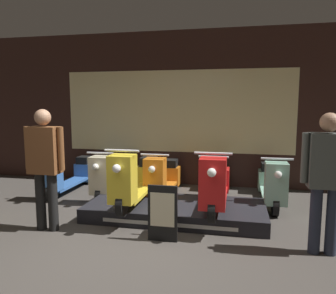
% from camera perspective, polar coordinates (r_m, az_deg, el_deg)
% --- Properties ---
extents(ground_plane, '(30.00, 30.00, 0.00)m').
position_cam_1_polar(ground_plane, '(4.10, -7.46, -17.11)').
color(ground_plane, '#423D38').
extents(shop_wall_back, '(8.74, 0.09, 3.20)m').
position_cam_1_polar(shop_wall_back, '(6.92, 1.47, 6.61)').
color(shop_wall_back, '#331E19').
rests_on(shop_wall_back, ground_plane).
extents(display_platform, '(2.66, 1.15, 0.21)m').
position_cam_1_polar(display_platform, '(5.05, 1.33, -10.97)').
color(display_platform, black).
rests_on(display_platform, ground_plane).
extents(scooter_display_left, '(0.47, 1.78, 0.90)m').
position_cam_1_polar(scooter_display_left, '(5.03, -5.47, -5.66)').
color(scooter_display_left, black).
rests_on(scooter_display_left, display_platform).
extents(scooter_display_right, '(0.47, 1.78, 0.90)m').
position_cam_1_polar(scooter_display_right, '(4.82, 8.32, -6.30)').
color(scooter_display_right, black).
rests_on(scooter_display_right, display_platform).
extents(scooter_backrow_0, '(0.47, 1.78, 0.90)m').
position_cam_1_polar(scooter_backrow_0, '(6.70, -16.91, -4.49)').
color(scooter_backrow_0, black).
rests_on(scooter_backrow_0, ground_plane).
extents(scooter_backrow_1, '(0.47, 1.78, 0.90)m').
position_cam_1_polar(scooter_backrow_1, '(6.30, -9.29, -5.01)').
color(scooter_backrow_1, black).
rests_on(scooter_backrow_1, ground_plane).
extents(scooter_backrow_2, '(0.47, 1.78, 0.90)m').
position_cam_1_polar(scooter_backrow_2, '(6.03, -0.80, -5.48)').
color(scooter_backrow_2, black).
rests_on(scooter_backrow_2, ground_plane).
extents(scooter_backrow_3, '(0.47, 1.78, 0.90)m').
position_cam_1_polar(scooter_backrow_3, '(5.90, 8.30, -5.85)').
color(scooter_backrow_3, black).
rests_on(scooter_backrow_3, ground_plane).
extents(scooter_backrow_4, '(0.47, 1.78, 0.90)m').
position_cam_1_polar(scooter_backrow_4, '(5.92, 17.58, -6.08)').
color(scooter_backrow_4, black).
rests_on(scooter_backrow_4, ground_plane).
extents(person_left_browsing, '(0.57, 0.23, 1.64)m').
position_cam_1_polar(person_left_browsing, '(4.65, -20.67, -2.23)').
color(person_left_browsing, black).
rests_on(person_left_browsing, ground_plane).
extents(person_right_browsing, '(0.55, 0.22, 1.61)m').
position_cam_1_polar(person_right_browsing, '(4.05, 25.88, -4.24)').
color(person_right_browsing, '#232838').
rests_on(person_right_browsing, ground_plane).
extents(price_sign_board, '(0.37, 0.04, 0.71)m').
position_cam_1_polar(price_sign_board, '(4.14, -0.95, -11.45)').
color(price_sign_board, black).
rests_on(price_sign_board, ground_plane).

